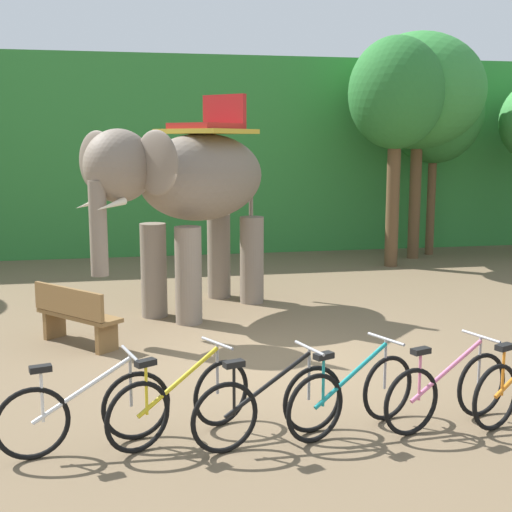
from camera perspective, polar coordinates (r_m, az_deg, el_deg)
ground_plane at (r=9.49m, az=1.75°, el=-8.73°), size 80.00×80.00×0.00m
foliage_hedge at (r=21.03m, az=-5.67°, el=8.35°), size 36.00×6.00×5.15m
tree_center_right at (r=16.67m, az=11.50°, el=12.88°), size 2.22×2.22×5.36m
tree_right at (r=17.97m, az=13.31°, el=13.06°), size 3.24×3.24×5.61m
tree_far_left at (r=18.66m, az=14.55°, el=11.40°), size 2.47×2.47×5.02m
elephant at (r=11.82m, az=-5.37°, el=5.73°), size 3.71×3.64×3.78m
bike_white at (r=7.02m, az=-13.92°, el=-12.36°), size 1.66×0.62×0.92m
bike_yellow at (r=7.10m, az=-6.21°, el=-11.88°), size 1.52×0.89×0.92m
bike_black at (r=6.97m, az=1.16°, el=-12.23°), size 1.65×0.66×0.92m
bike_teal at (r=7.30m, az=7.99°, el=-11.30°), size 1.59×0.78×0.92m
bike_pink at (r=7.62m, az=15.53°, el=-10.65°), size 1.64×0.69×0.92m
wooden_bench at (r=10.41m, az=-14.71°, el=-4.65°), size 1.30×1.40×0.89m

